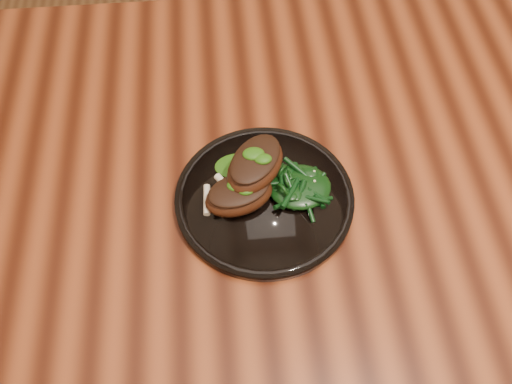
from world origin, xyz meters
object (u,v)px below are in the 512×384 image
(desk, at_px, (453,178))
(greens_heap, at_px, (300,184))
(lamb_chop_front, at_px, (239,194))
(plate, at_px, (264,198))

(desk, xyz_separation_m, greens_heap, (-0.27, -0.07, 0.11))
(desk, bearing_deg, greens_heap, -165.97)
(desk, relative_size, lamb_chop_front, 14.28)
(desk, bearing_deg, plate, -167.31)
(desk, height_order, greens_heap, greens_heap)
(lamb_chop_front, xyz_separation_m, greens_heap, (0.09, 0.01, -0.01))
(lamb_chop_front, height_order, greens_heap, lamb_chop_front)
(desk, relative_size, greens_heap, 17.77)
(plate, bearing_deg, desk, 12.69)
(plate, bearing_deg, lamb_chop_front, -166.24)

